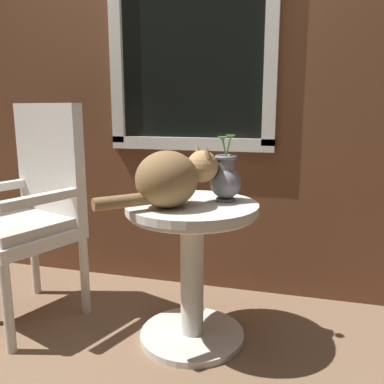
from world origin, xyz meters
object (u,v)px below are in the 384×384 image
Objects in this scene: wicker_side_table at (192,250)px; pewter_vase_with_ivy at (226,179)px; wicker_chair at (31,206)px; cat at (171,178)px.

pewter_vase_with_ivy reaches higher than wicker_side_table.
wicker_chair reaches higher than pewter_vase_with_ivy.
wicker_side_table is at bearing 50.81° from cat.
cat is (-0.07, -0.08, 0.33)m from wicker_side_table.
wicker_chair is 3.66× the size of pewter_vase_with_ivy.
wicker_side_table is at bearing -1.63° from wicker_chair.
cat is at bearing -129.19° from wicker_side_table.
wicker_chair is at bearing -176.16° from pewter_vase_with_ivy.
pewter_vase_with_ivy is at bearing 3.84° from wicker_chair.
cat is 0.26m from pewter_vase_with_ivy.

